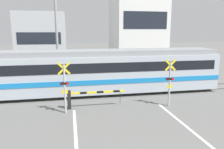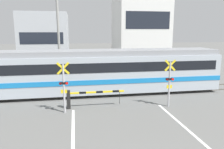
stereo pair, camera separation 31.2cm
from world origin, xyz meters
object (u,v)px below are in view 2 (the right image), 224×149
object	(u,v)px
crossing_barrier_near	(83,96)
crossing_barrier_far	(127,75)
commuter_train	(76,71)
pedestrian	(97,69)
crossing_signal_left	(64,85)
crossing_signal_right	(169,81)

from	to	relation	value
crossing_barrier_near	crossing_barrier_far	distance (m)	6.93
commuter_train	pedestrian	distance (m)	5.62
crossing_barrier_near	crossing_signal_left	xyz separation A→B (m)	(-1.00, -0.60, 0.83)
crossing_barrier_near	pedestrian	bearing A→B (deg)	78.50
crossing_barrier_near	crossing_signal_right	world-z (taller)	crossing_signal_right
crossing_signal_right	pedestrian	size ratio (longest dim) A/B	1.77
commuter_train	crossing_barrier_near	bearing A→B (deg)	-83.50
commuter_train	crossing_signal_right	xyz separation A→B (m)	(5.39, -3.57, -0.13)
commuter_train	crossing_signal_left	size ratio (longest dim) A/B	7.32
crossing_barrier_far	crossing_signal_right	distance (m)	6.36
crossing_barrier_near	crossing_signal_left	size ratio (longest dim) A/B	1.19
crossing_signal_left	pedestrian	size ratio (longest dim) A/B	1.77
crossing_signal_left	pedestrian	bearing A→B (deg)	73.09
commuter_train	crossing_signal_left	distance (m)	3.64
crossing_signal_right	crossing_barrier_far	bearing A→B (deg)	99.16
crossing_barrier_far	crossing_signal_left	size ratio (longest dim) A/B	1.19
pedestrian	crossing_signal_left	bearing A→B (deg)	-106.91
commuter_train	crossing_signal_right	size ratio (longest dim) A/B	7.32
crossing_barrier_near	crossing_signal_right	distance (m)	5.15
crossing_barrier_far	commuter_train	bearing A→B (deg)	-148.79
crossing_barrier_far	pedestrian	xyz separation A→B (m)	(-2.38, 2.54, 0.19)
crossing_barrier_near	pedestrian	xyz separation A→B (m)	(1.66, 8.18, 0.19)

